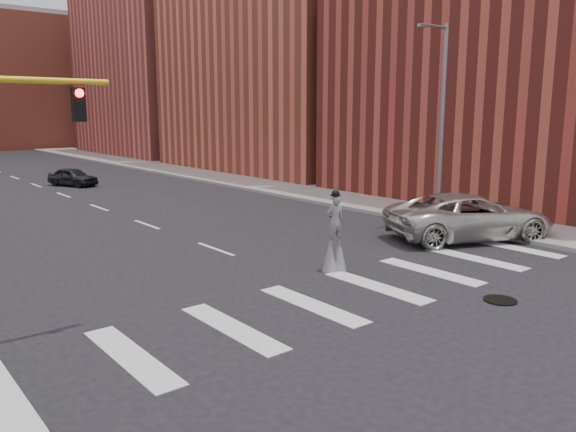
{
  "coord_description": "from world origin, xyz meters",
  "views": [
    {
      "loc": [
        -10.86,
        -9.83,
        5.16
      ],
      "look_at": [
        0.75,
        4.55,
        1.7
      ],
      "focal_mm": 35.0,
      "sensor_mm": 36.0,
      "label": 1
    }
  ],
  "objects": [
    {
      "name": "car_near",
      "position": [
        1.93,
        29.99,
        0.64
      ],
      "size": [
        2.93,
        4.03,
        1.28
      ],
      "primitive_type": "imported",
      "rotation": [
        0.0,
        0.0,
        0.43
      ],
      "color": "black",
      "rests_on": "ground"
    },
    {
      "name": "ground_plane",
      "position": [
        0.0,
        0.0,
        0.0
      ],
      "size": [
        160.0,
        160.0,
        0.0
      ],
      "primitive_type": "plane",
      "color": "black",
      "rests_on": "ground"
    },
    {
      "name": "stilt_performer",
      "position": [
        1.5,
        3.05,
        1.02
      ],
      "size": [
        0.83,
        0.61,
        2.69
      ],
      "rotation": [
        0.0,
        0.0,
        2.84
      ],
      "color": "#372616",
      "rests_on": "ground"
    },
    {
      "name": "suv_crossing",
      "position": [
        9.0,
        3.0,
        0.94
      ],
      "size": [
        7.43,
        5.62,
        1.87
      ],
      "primitive_type": "imported",
      "rotation": [
        0.0,
        0.0,
        1.14
      ],
      "color": "beige",
      "rests_on": "ground"
    },
    {
      "name": "building_mid",
      "position": [
        22.0,
        30.0,
        12.0
      ],
      "size": [
        16.0,
        22.0,
        24.0
      ],
      "primitive_type": "cube",
      "color": "#BD523B",
      "rests_on": "ground"
    },
    {
      "name": "building_far",
      "position": [
        22.0,
        54.0,
        10.0
      ],
      "size": [
        16.0,
        22.0,
        20.0
      ],
      "primitive_type": "cube",
      "color": "#BC4F45",
      "rests_on": "ground"
    },
    {
      "name": "building_near",
      "position": [
        22.0,
        8.0,
        11.0
      ],
      "size": [
        16.0,
        20.0,
        22.0
      ],
      "primitive_type": "cube",
      "color": "maroon",
      "rests_on": "ground"
    },
    {
      "name": "sidewalk_right",
      "position": [
        12.5,
        25.0,
        0.09
      ],
      "size": [
        5.0,
        90.0,
        0.18
      ],
      "primitive_type": "cube",
      "color": "gray",
      "rests_on": "ground"
    },
    {
      "name": "streetlight",
      "position": [
        10.9,
        6.0,
        4.9
      ],
      "size": [
        2.05,
        0.2,
        9.0
      ],
      "color": "slate",
      "rests_on": "ground"
    },
    {
      "name": "manhole",
      "position": [
        3.0,
        -2.0,
        0.02
      ],
      "size": [
        0.9,
        0.9,
        0.04
      ],
      "primitive_type": "cylinder",
      "color": "black",
      "rests_on": "ground"
    }
  ]
}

